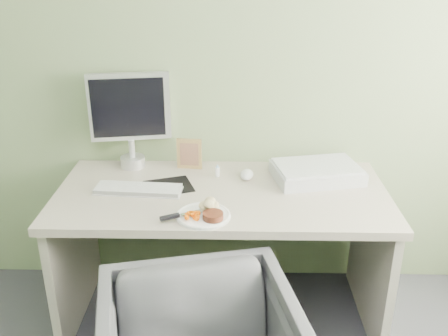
{
  "coord_description": "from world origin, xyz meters",
  "views": [
    {
      "loc": [
        0.06,
        -0.54,
        1.79
      ],
      "look_at": [
        0.01,
        1.5,
        0.91
      ],
      "focal_mm": 40.0,
      "sensor_mm": 36.0,
      "label": 1
    }
  ],
  "objects_px": {
    "monitor": "(130,115)",
    "plate": "(203,216)",
    "desk": "(222,224)",
    "scanner": "(317,173)"
  },
  "relations": [
    {
      "from": "scanner",
      "to": "monitor",
      "type": "bearing_deg",
      "value": 158.77
    },
    {
      "from": "plate",
      "to": "scanner",
      "type": "height_order",
      "value": "scanner"
    },
    {
      "from": "desk",
      "to": "scanner",
      "type": "height_order",
      "value": "scanner"
    },
    {
      "from": "monitor",
      "to": "plate",
      "type": "bearing_deg",
      "value": -63.85
    },
    {
      "from": "plate",
      "to": "scanner",
      "type": "distance_m",
      "value": 0.69
    },
    {
      "from": "scanner",
      "to": "monitor",
      "type": "distance_m",
      "value": 1.01
    },
    {
      "from": "desk",
      "to": "scanner",
      "type": "bearing_deg",
      "value": 17.9
    },
    {
      "from": "desk",
      "to": "monitor",
      "type": "height_order",
      "value": "monitor"
    },
    {
      "from": "plate",
      "to": "monitor",
      "type": "distance_m",
      "value": 0.76
    },
    {
      "from": "desk",
      "to": "plate",
      "type": "relative_size",
      "value": 6.75
    }
  ]
}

